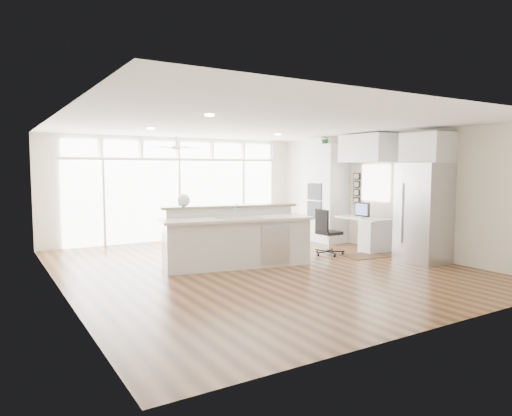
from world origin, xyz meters
TOP-DOWN VIEW (x-y plane):
  - floor at (0.00, 0.00)m, footprint 7.00×8.00m
  - ceiling at (0.00, 0.00)m, footprint 7.00×8.00m
  - wall_back at (0.00, 4.00)m, footprint 7.00×0.04m
  - wall_front at (0.00, -4.00)m, footprint 7.00×0.04m
  - wall_left at (-3.50, 0.00)m, footprint 0.04×8.00m
  - wall_right at (3.50, 0.00)m, footprint 0.04×8.00m
  - glass_wall at (0.00, 3.94)m, footprint 5.80×0.06m
  - transom_row at (0.00, 3.94)m, footprint 5.90×0.06m
  - desk_window at (3.46, 0.30)m, footprint 0.04×0.85m
  - ceiling_fan at (-0.50, 2.80)m, footprint 1.16×1.16m
  - recessed_lights at (0.00, 0.20)m, footprint 3.40×3.00m
  - oven_cabinet at (3.17, 1.80)m, footprint 0.64×1.20m
  - desk_nook at (3.13, 0.30)m, footprint 0.72×1.30m
  - upper_cabinets at (3.17, 0.30)m, footprint 0.64×1.30m
  - refrigerator at (3.11, -1.35)m, footprint 0.76×0.90m
  - fridge_cabinet at (3.17, -1.35)m, footprint 0.64×0.90m
  - framed_photos at (3.46, 0.92)m, footprint 0.06×0.22m
  - kitchen_island at (-0.30, 0.24)m, footprint 3.07×1.65m
  - rug at (2.59, -0.30)m, footprint 1.03×0.80m
  - office_chair at (2.00, 0.22)m, footprint 0.53×0.49m
  - fishbowl at (-1.15, 0.82)m, footprint 0.31×0.31m
  - monitor at (3.05, 0.30)m, footprint 0.08×0.45m
  - keyboard at (2.88, 0.30)m, footprint 0.15×0.35m
  - potted_plant at (3.17, 1.80)m, footprint 0.33×0.36m

SIDE VIEW (x-z plane):
  - floor at x=0.00m, z-range -0.02..0.00m
  - rug at x=2.59m, z-range 0.00..0.01m
  - desk_nook at x=3.13m, z-range 0.00..0.76m
  - office_chair at x=2.00m, z-range 0.00..1.00m
  - kitchen_island at x=-0.30m, z-range 0.00..1.16m
  - keyboard at x=2.88m, z-range 0.76..0.78m
  - monitor at x=3.05m, z-range 0.76..1.13m
  - refrigerator at x=3.11m, z-range 0.00..2.00m
  - glass_wall at x=0.00m, z-range 0.01..2.09m
  - oven_cabinet at x=3.17m, z-range 0.00..2.50m
  - fishbowl at x=-1.15m, z-range 1.16..1.40m
  - wall_back at x=0.00m, z-range 0.00..2.70m
  - wall_front at x=0.00m, z-range 0.00..2.70m
  - wall_left at x=-3.50m, z-range 0.00..2.70m
  - wall_right at x=3.50m, z-range 0.00..2.70m
  - framed_photos at x=3.46m, z-range 1.00..1.80m
  - desk_window at x=3.46m, z-range 1.12..1.98m
  - fridge_cabinet at x=3.17m, z-range 2.00..2.60m
  - upper_cabinets at x=3.17m, z-range 2.03..2.67m
  - transom_row at x=0.00m, z-range 2.18..2.58m
  - ceiling_fan at x=-0.50m, z-range 2.32..2.64m
  - potted_plant at x=3.17m, z-range 2.50..2.75m
  - recessed_lights at x=0.00m, z-range 2.67..2.69m
  - ceiling at x=0.00m, z-range 2.69..2.71m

